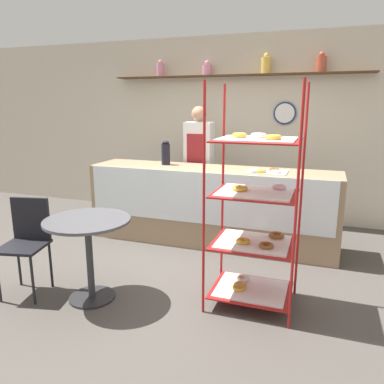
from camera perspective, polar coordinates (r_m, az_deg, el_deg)
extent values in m
plane|color=#4C4742|center=(3.89, -1.91, -12.94)|extent=(14.00, 14.00, 0.00)
cube|color=beige|center=(5.77, 6.71, 9.51)|extent=(10.00, 0.06, 2.70)
cube|color=#4C331E|center=(5.63, 6.57, 17.24)|extent=(3.72, 0.24, 0.02)
cylinder|color=#CC7F99|center=(6.01, -4.82, 18.04)|extent=(0.12, 0.12, 0.19)
sphere|color=#CC7F99|center=(6.02, -4.84, 19.15)|extent=(0.06, 0.06, 0.06)
cylinder|color=#CC7F99|center=(5.75, 2.33, 18.06)|extent=(0.14, 0.14, 0.15)
sphere|color=#CC7F99|center=(5.76, 2.34, 19.03)|extent=(0.08, 0.08, 0.08)
cylinder|color=gold|center=(5.56, 11.20, 18.35)|extent=(0.13, 0.13, 0.22)
sphere|color=gold|center=(5.57, 11.27, 19.70)|extent=(0.07, 0.07, 0.07)
cylinder|color=#B24C33|center=(5.49, 19.06, 17.88)|extent=(0.14, 0.14, 0.20)
sphere|color=#B24C33|center=(5.51, 19.16, 19.17)|extent=(0.08, 0.08, 0.08)
cylinder|color=navy|center=(5.60, 13.96, 11.58)|extent=(0.32, 0.03, 0.32)
cylinder|color=white|center=(5.58, 13.94, 11.58)|extent=(0.27, 0.00, 0.27)
cube|color=#937A5B|center=(4.69, 2.88, -2.12)|extent=(3.06, 0.64, 0.95)
cube|color=silver|center=(4.34, 1.68, -1.00)|extent=(2.94, 0.01, 0.61)
cylinder|color=#A51919|center=(2.96, 1.81, -1.88)|extent=(0.02, 0.02, 1.89)
cylinder|color=#A51919|center=(2.83, 15.56, -3.05)|extent=(0.02, 0.02, 1.89)
cylinder|color=#A51919|center=(3.50, 4.71, 0.46)|extent=(0.02, 0.02, 1.89)
cylinder|color=#A51919|center=(3.39, 16.30, -0.44)|extent=(0.02, 0.02, 1.89)
cube|color=#A51919|center=(3.45, 9.02, -14.54)|extent=(0.68, 0.56, 0.01)
cube|color=white|center=(3.44, 9.02, -14.36)|extent=(0.60, 0.49, 0.01)
torus|color=tan|center=(3.44, 7.33, -13.88)|extent=(0.12, 0.12, 0.04)
torus|color=gold|center=(3.41, 7.17, -14.20)|extent=(0.13, 0.13, 0.03)
torus|color=silver|center=(3.56, 7.74, -12.90)|extent=(0.12, 0.12, 0.04)
cube|color=#A51919|center=(3.27, 9.30, -7.72)|extent=(0.68, 0.56, 0.01)
cube|color=white|center=(3.26, 9.30, -7.52)|extent=(0.60, 0.49, 0.01)
torus|color=brown|center=(3.14, 11.25, -8.00)|extent=(0.12, 0.12, 0.03)
torus|color=brown|center=(3.39, 12.75, -6.44)|extent=(0.14, 0.14, 0.04)
torus|color=gold|center=(3.21, 7.80, -7.41)|extent=(0.12, 0.12, 0.03)
cube|color=#A51919|center=(3.14, 9.59, -0.23)|extent=(0.68, 0.56, 0.01)
cube|color=white|center=(3.14, 9.60, -0.02)|extent=(0.60, 0.49, 0.01)
torus|color=gold|center=(3.15, 7.31, 0.56)|extent=(0.13, 0.13, 0.04)
torus|color=#EAB2C1|center=(3.26, 13.16, 0.74)|extent=(0.12, 0.12, 0.04)
cube|color=#A51919|center=(3.07, 9.91, 7.75)|extent=(0.68, 0.56, 0.01)
cube|color=white|center=(3.07, 9.92, 7.97)|extent=(0.60, 0.49, 0.01)
torus|color=silver|center=(3.15, 10.11, 8.53)|extent=(0.13, 0.13, 0.03)
torus|color=gold|center=(2.96, 12.29, 8.16)|extent=(0.13, 0.13, 0.04)
torus|color=gold|center=(3.12, 7.25, 8.60)|extent=(0.12, 0.12, 0.04)
cube|color=#282833|center=(5.26, 1.02, -0.66)|extent=(0.22, 0.19, 0.91)
cube|color=silver|center=(5.13, 1.06, 7.40)|extent=(0.37, 0.22, 0.58)
cube|color=maroon|center=(5.04, 0.64, 6.10)|extent=(0.26, 0.01, 0.48)
sphere|color=tan|center=(5.11, 1.08, 11.82)|extent=(0.20, 0.20, 0.20)
cylinder|color=#262628|center=(3.64, -14.95, -15.19)|extent=(0.41, 0.41, 0.02)
cylinder|color=#333338|center=(3.49, -15.31, -9.94)|extent=(0.06, 0.06, 0.70)
cylinder|color=#4C4C51|center=(3.36, -15.69, -4.21)|extent=(0.75, 0.75, 0.02)
cylinder|color=black|center=(3.61, -23.11, -12.27)|extent=(0.02, 0.02, 0.45)
cylinder|color=black|center=(4.02, -24.87, -9.81)|extent=(0.02, 0.02, 0.45)
cylinder|color=black|center=(3.87, -20.72, -10.34)|extent=(0.02, 0.02, 0.45)
cube|color=black|center=(3.73, -24.38, -7.60)|extent=(0.45, 0.45, 0.03)
cube|color=black|center=(3.80, -23.34, -3.72)|extent=(0.36, 0.11, 0.40)
cylinder|color=black|center=(4.84, -4.02, 5.76)|extent=(0.11, 0.11, 0.27)
ellipsoid|color=black|center=(4.83, -4.05, 7.54)|extent=(0.09, 0.09, 0.04)
cube|color=white|center=(4.39, 11.41, 3.05)|extent=(0.45, 0.33, 0.01)
torus|color=gold|center=(4.30, 10.48, 3.19)|extent=(0.12, 0.12, 0.03)
torus|color=silver|center=(4.30, 12.71, 3.05)|extent=(0.11, 0.11, 0.03)
torus|color=brown|center=(4.44, 12.41, 3.39)|extent=(0.12, 0.12, 0.03)
torus|color=silver|center=(4.31, 9.40, 3.28)|extent=(0.13, 0.13, 0.03)
torus|color=tan|center=(4.33, 9.49, 3.34)|extent=(0.12, 0.12, 0.04)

